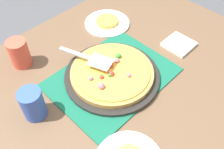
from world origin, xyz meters
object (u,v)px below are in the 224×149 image
Objects in this scene: pizza_pan at (112,76)px; plate_near_left at (107,23)px; pizza at (112,72)px; pizza_server at (90,58)px; napkin_stack at (179,44)px; cup_near at (19,53)px; cup_far at (33,104)px; served_slice_left at (107,21)px.

plate_near_left is (-0.23, -0.26, -0.01)m from pizza_pan.
pizza is 0.10m from pizza_server.
pizza_pan is 0.11m from pizza_server.
cup_near is at bearing -36.04° from napkin_stack.
pizza_server is at bearing -70.76° from pizza.
cup_far is at bearing 19.23° from plate_near_left.
pizza is 0.39m from cup_near.
pizza_server is at bearing -24.29° from napkin_stack.
pizza_pan is 0.02m from pizza.
cup_far is (0.31, -0.07, 0.05)m from pizza_pan.
served_slice_left is 0.92× the size of cup_near.
pizza_pan is 0.32m from cup_far.
cup_near is at bearing -57.46° from pizza_pan.
pizza_pan is 1.73× the size of plate_near_left.
cup_near is at bearing -7.89° from plate_near_left.
cup_near is 1.00× the size of cup_far.
pizza_server reaches higher than napkin_stack.
served_slice_left is at bearing -160.77° from cup_far.
napkin_stack is (-0.35, 0.08, -0.01)m from pizza_pan.
cup_far reaches higher than served_slice_left.
cup_far is 0.52× the size of pizza_server.
napkin_stack is at bearing 108.59° from served_slice_left.
pizza is 2.75× the size of cup_far.
pizza_pan reaches higher than plate_near_left.
pizza is at bearing 109.24° from pizza_server.
napkin_stack is at bearing 143.96° from cup_near.
cup_near reaches higher than napkin_stack.
pizza reaches higher than served_slice_left.
cup_near reaches higher than plate_near_left.
plate_near_left is 1.83× the size of cup_near.
served_slice_left is at bearing -131.56° from pizza_pan.
cup_far is 0.68m from napkin_stack.
napkin_stack is (-0.12, 0.34, -0.01)m from served_slice_left.
cup_near is 0.69m from napkin_stack.
cup_near reaches higher than pizza.
pizza_pan is 3.17× the size of cup_far.
cup_near is at bearing -7.89° from served_slice_left.
served_slice_left is (-0.23, -0.26, 0.01)m from pizza_pan.
cup_near is (0.21, -0.33, 0.03)m from pizza.
pizza is 1.50× the size of plate_near_left.
pizza_pan reaches higher than napkin_stack.
pizza_pan is 3.17× the size of napkin_stack.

